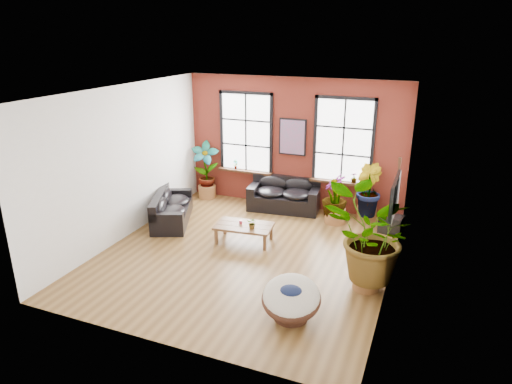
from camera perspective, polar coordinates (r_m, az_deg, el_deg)
room at (r=9.49m, az=-1.03°, el=1.98°), size 6.04×6.54×3.54m
sofa_back at (r=12.41m, az=3.59°, el=-0.38°), size 1.98×1.13×0.87m
sofa_left at (r=11.76m, az=-10.67°, el=-2.09°), size 1.49×2.08×0.76m
coffee_table at (r=10.46m, az=-1.52°, el=-4.38°), size 1.37×0.87×0.50m
papasan_chair at (r=7.83m, az=4.43°, el=-13.12°), size 1.16×1.17×0.75m
poster at (r=12.19m, az=4.58°, el=6.86°), size 0.74×0.06×0.98m
tv_wall_unit at (r=9.31m, az=16.97°, el=-0.56°), size 0.13×1.86×1.20m
media_box at (r=11.41m, az=16.52°, el=-3.93°), size 0.59×0.51×0.44m
pot_back_left at (r=13.37m, az=-6.12°, el=0.07°), size 0.65×0.65×0.37m
pot_back_right at (r=12.07m, az=13.64°, el=-2.58°), size 0.65×0.65×0.36m
pot_right_wall at (r=8.97m, az=13.61°, el=-10.60°), size 0.57×0.57×0.37m
pot_mid at (r=11.73m, az=9.85°, el=-2.92°), size 0.65×0.65×0.38m
floor_plant_back_left at (r=13.17m, az=-6.36°, el=3.05°), size 0.92×0.76×1.51m
floor_plant_back_right at (r=11.82m, az=13.75°, el=0.27°), size 0.91×0.95×1.35m
floor_plant_right_wall at (r=8.57m, az=13.98°, el=-5.56°), size 2.05×1.95×1.79m
floor_plant_mid at (r=11.55m, az=9.80°, el=-0.57°), size 0.80×0.80×1.11m
table_plant at (r=10.20m, az=-0.46°, el=-3.93°), size 0.24×0.21×0.26m
sill_plant_left at (r=12.94m, az=-2.58°, el=3.47°), size 0.17×0.17×0.27m
sill_plant_right at (r=12.00m, az=12.15°, el=1.75°), size 0.19×0.19×0.27m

